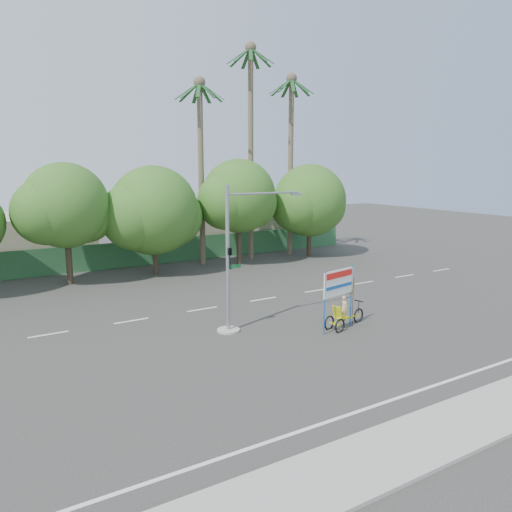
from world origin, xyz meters
TOP-DOWN VIEW (x-y plane):
  - ground at (0.00, 0.00)m, footprint 120.00×120.00m
  - sidewalk_near at (0.00, -7.50)m, footprint 50.00×2.40m
  - fence at (0.00, 21.50)m, footprint 38.00×0.08m
  - building_left at (-10.00, 26.00)m, footprint 12.00×8.00m
  - building_right at (8.00, 26.00)m, footprint 14.00×8.00m
  - tree_left at (-7.05, 18.00)m, footprint 6.66×5.60m
  - tree_center at (-1.05, 18.00)m, footprint 7.62×6.40m
  - tree_right at (5.95, 18.00)m, footprint 6.90×5.80m
  - tree_far_right at (12.95, 18.00)m, footprint 7.38×6.20m
  - palm_tall at (8.00, 19.50)m, footprint 3.73×3.79m
  - palm_mid at (12.00, 19.50)m, footprint 3.73×3.79m
  - palm_short at (3.50, 19.50)m, footprint 3.73×3.79m
  - traffic_signal at (-2.20, 3.98)m, footprint 4.72×1.10m
  - trike_billboard at (2.42, 1.50)m, footprint 3.14×1.09m

SIDE VIEW (x-z plane):
  - ground at x=0.00m, z-range 0.00..0.00m
  - sidewalk_near at x=0.00m, z-range 0.00..0.12m
  - fence at x=0.00m, z-range 0.00..2.00m
  - trike_billboard at x=2.42m, z-range -0.31..2.83m
  - building_right at x=8.00m, z-range 0.00..3.60m
  - building_left at x=-10.00m, z-range 0.00..4.00m
  - traffic_signal at x=-2.20m, z-range -0.58..6.42m
  - tree_center at x=-1.05m, z-range 0.54..8.39m
  - tree_far_right at x=12.95m, z-range 0.68..8.61m
  - tree_left at x=-7.05m, z-range 1.02..9.09m
  - tree_right at x=5.95m, z-range 1.06..9.42m
  - palm_short at x=3.50m, z-range 1.64..16.09m
  - palm_mid at x=12.00m, z-range 1.67..17.12m
  - palm_tall at x=8.00m, z-range 1.74..19.19m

